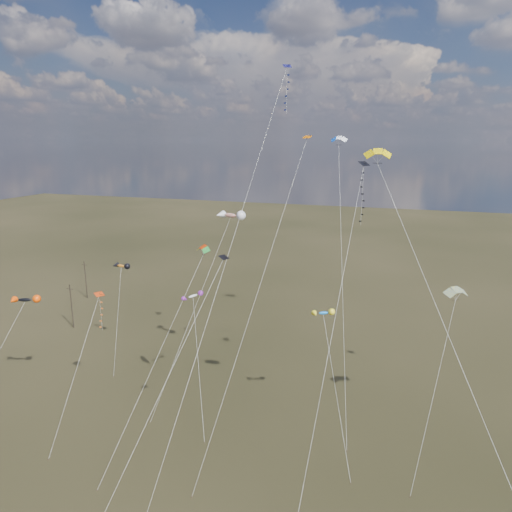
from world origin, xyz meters
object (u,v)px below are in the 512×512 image
(utility_pole_far, at_px, (86,279))
(novelty_black_orange, at_px, (25,300))
(parafoil_yellow, at_px, (379,154))
(utility_pole_near, at_px, (72,306))
(diamond_black_high, at_px, (360,207))

(utility_pole_far, bearing_deg, novelty_black_orange, -61.91)
(utility_pole_far, height_order, parafoil_yellow, parafoil_yellow)
(utility_pole_near, relative_size, novelty_black_orange, 0.60)
(utility_pole_far, relative_size, parafoil_yellow, 0.25)
(utility_pole_near, height_order, diamond_black_high, diamond_black_high)
(diamond_black_high, height_order, parafoil_yellow, parafoil_yellow)
(utility_pole_far, xyz_separation_m, parafoil_yellow, (59.82, -34.39, 27.04))
(utility_pole_far, height_order, novelty_black_orange, novelty_black_orange)
(utility_pole_far, distance_m, parafoil_yellow, 74.11)
(diamond_black_high, xyz_separation_m, novelty_black_orange, (-40.04, -6.57, -12.61))
(parafoil_yellow, height_order, novelty_black_orange, parafoil_yellow)
(utility_pole_far, bearing_deg, diamond_black_high, -24.69)
(utility_pole_far, distance_m, novelty_black_orange, 38.50)
(utility_pole_near, distance_m, diamond_black_high, 55.50)
(diamond_black_high, bearing_deg, utility_pole_near, 165.85)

